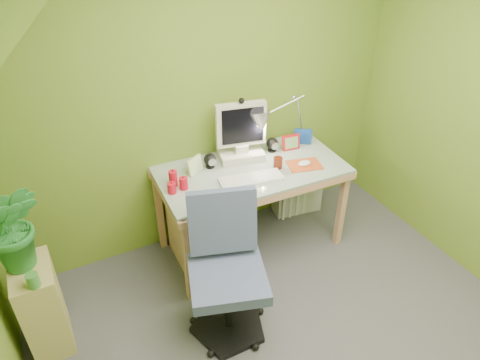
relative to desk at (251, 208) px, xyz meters
name	(u,v)px	position (x,y,z in m)	size (l,w,h in m)	color
wall_back	(203,101)	(-0.21, 0.37, 0.82)	(3.20, 0.01, 2.40)	olive
slope_ceiling	(95,152)	(-1.21, -1.23, 1.47)	(1.10, 3.20, 1.10)	white
desk	(251,208)	(0.00, 0.00, 0.00)	(1.41, 0.70, 0.75)	tan
monitor	(241,129)	(0.00, 0.18, 0.63)	(0.36, 0.21, 0.50)	silver
speaker_left	(210,161)	(-0.27, 0.16, 0.43)	(0.09, 0.09, 0.11)	black
speaker_right	(272,145)	(0.27, 0.16, 0.43)	(0.10, 0.10, 0.12)	black
keyboard	(251,179)	(-0.08, -0.14, 0.39)	(0.46, 0.15, 0.02)	white
mousepad	(304,165)	(0.38, -0.14, 0.38)	(0.25, 0.18, 0.01)	#C44E1E
mouse	(304,163)	(0.38, -0.14, 0.39)	(0.10, 0.07, 0.04)	white
amber_tumbler	(278,163)	(0.18, -0.08, 0.42)	(0.07, 0.07, 0.09)	maroon
candle_cluster	(175,181)	(-0.60, 0.01, 0.44)	(0.16, 0.14, 0.12)	red
photo_frame_red	(291,142)	(0.42, 0.12, 0.44)	(0.15, 0.02, 0.12)	red
photo_frame_blue	(303,136)	(0.56, 0.16, 0.44)	(0.15, 0.02, 0.13)	navy
photo_frame_green	(195,165)	(-0.40, 0.14, 0.44)	(0.14, 0.02, 0.12)	beige
desk_lamp	(292,109)	(0.45, 0.18, 0.70)	(0.60, 0.26, 0.65)	#B0B1B5
side_ledge	(43,307)	(-1.61, -0.25, -0.05)	(0.24, 0.37, 0.65)	tan
potted_plant	(14,227)	(-1.61, -0.20, 0.56)	(0.32, 0.26, 0.58)	#2A8034
green_cup	(33,280)	(-1.59, -0.40, 0.31)	(0.07, 0.07, 0.09)	#448838
task_chair	(228,277)	(-0.53, -0.69, 0.11)	(0.54, 0.54, 0.98)	#424C6C
radiator	(297,191)	(0.60, 0.23, -0.16)	(0.43, 0.17, 0.43)	silver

